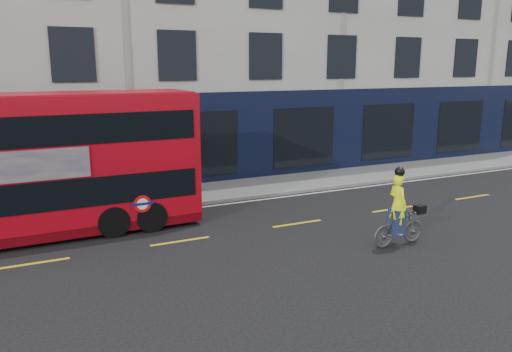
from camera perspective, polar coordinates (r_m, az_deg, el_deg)
ground at (r=13.77m, az=-6.83°, el=-9.36°), size 120.00×120.00×0.00m
pavement at (r=19.74m, az=-12.84°, el=-2.63°), size 60.00×3.00×0.12m
kerb at (r=18.32m, az=-11.81°, el=-3.74°), size 60.00×0.12×0.13m
building_terrace at (r=25.53m, az=-16.99°, el=17.36°), size 50.00×10.07×15.00m
road_edge_line at (r=18.06m, az=-11.58°, el=-4.17°), size 58.00×0.10×0.01m
lane_dashes at (r=15.11m, az=-8.65°, el=-7.38°), size 58.00×0.12×0.01m
bus at (r=16.23m, az=-25.67°, el=0.99°), size 10.77×2.65×4.32m
cyclist at (r=14.96m, az=16.00°, el=-4.80°), size 1.80×0.64×2.34m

